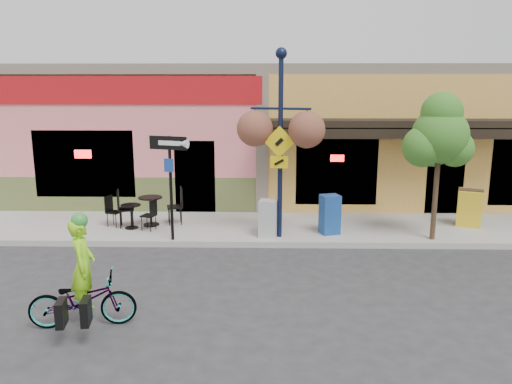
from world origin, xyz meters
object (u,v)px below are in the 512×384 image
(newspaper_box_grey, at_px, (268,218))
(bicycle, at_px, (83,300))
(street_tree, at_px, (438,167))
(one_way_sign, at_px, (171,189))
(newspaper_box_blue, at_px, (330,214))
(lamp_post, at_px, (280,145))
(cyclist_rider, at_px, (84,281))
(building, at_px, (290,130))

(newspaper_box_grey, bearing_deg, bicycle, -113.17)
(bicycle, xyz_separation_m, street_tree, (7.15, 4.42, 1.52))
(one_way_sign, height_order, newspaper_box_blue, one_way_sign)
(newspaper_box_blue, bearing_deg, lamp_post, 175.47)
(cyclist_rider, distance_m, one_way_sign, 4.33)
(cyclist_rider, bearing_deg, newspaper_box_blue, -52.83)
(newspaper_box_blue, distance_m, street_tree, 2.86)
(building, relative_size, one_way_sign, 7.08)
(one_way_sign, relative_size, street_tree, 0.70)
(building, bearing_deg, lamp_post, -94.69)
(lamp_post, relative_size, street_tree, 1.27)
(bicycle, relative_size, street_tree, 0.47)
(lamp_post, relative_size, newspaper_box_blue, 4.57)
(cyclist_rider, xyz_separation_m, one_way_sign, (0.65, 4.23, 0.65))
(one_way_sign, xyz_separation_m, newspaper_box_grey, (2.37, 0.32, -0.82))
(newspaper_box_grey, bearing_deg, newspaper_box_blue, 21.02)
(newspaper_box_grey, distance_m, street_tree, 4.30)
(building, distance_m, bicycle, 11.88)
(cyclist_rider, bearing_deg, one_way_sign, -18.01)
(newspaper_box_blue, bearing_deg, building, 79.73)
(street_tree, bearing_deg, cyclist_rider, -148.11)
(one_way_sign, bearing_deg, lamp_post, 25.07)
(one_way_sign, xyz_separation_m, newspaper_box_blue, (3.95, 0.61, -0.78))
(building, relative_size, street_tree, 4.99)
(cyclist_rider, xyz_separation_m, street_tree, (7.10, 4.42, 1.18))
(bicycle, bearing_deg, street_tree, -67.59)
(building, distance_m, newspaper_box_grey, 6.78)
(building, relative_size, bicycle, 10.52)
(lamp_post, xyz_separation_m, newspaper_box_grey, (-0.28, 0.01, -1.85))
(lamp_post, bearing_deg, newspaper_box_grey, -168.78)
(building, height_order, newspaper_box_blue, building)
(bicycle, bearing_deg, lamp_post, -45.68)
(cyclist_rider, relative_size, one_way_sign, 0.61)
(newspaper_box_blue, xyz_separation_m, street_tree, (2.50, -0.42, 1.32))
(cyclist_rider, height_order, newspaper_box_grey, cyclist_rider)
(newspaper_box_blue, xyz_separation_m, newspaper_box_grey, (-1.58, -0.28, -0.04))
(building, height_order, lamp_post, lamp_post)
(bicycle, distance_m, lamp_post, 6.00)
(lamp_post, bearing_deg, building, 97.84)
(bicycle, distance_m, one_way_sign, 4.40)
(building, relative_size, newspaper_box_blue, 17.98)
(building, height_order, newspaper_box_grey, building)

